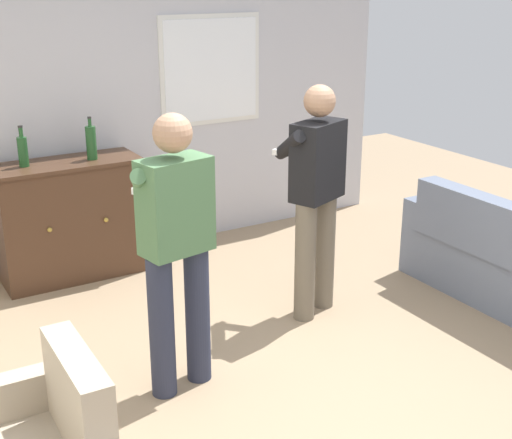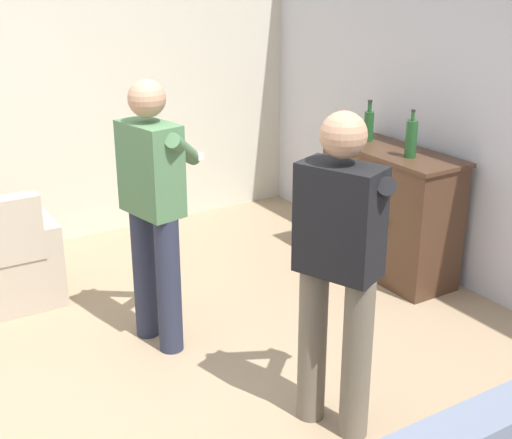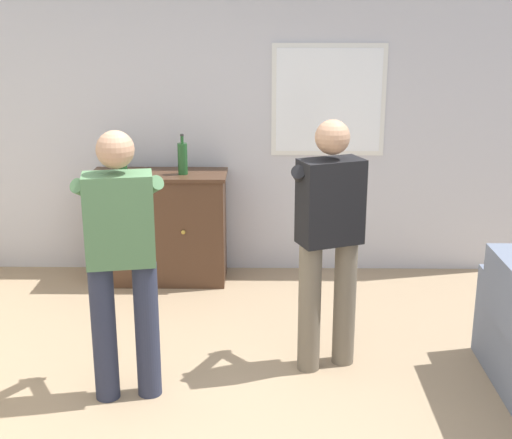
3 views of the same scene
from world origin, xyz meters
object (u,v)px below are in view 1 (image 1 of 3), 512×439
Objects in this scene: bottle_wine_green at (23,151)px; bottle_liquor_amber at (91,142)px; sideboard_cabinet at (70,220)px; person_standing_left at (176,242)px; person_standing_right at (316,191)px.

bottle_wine_green is 0.93× the size of bottle_liquor_amber.
bottle_wine_green is at bearing 174.00° from bottle_liquor_amber.
sideboard_cabinet is 2.01m from person_standing_left.
sideboard_cabinet is at bearing 169.88° from bottle_liquor_amber.
sideboard_cabinet is at bearing 130.58° from person_standing_right.
sideboard_cabinet is 3.65× the size of bottle_wine_green.
person_standing_left is at bearing -88.28° from sideboard_cabinet.
bottle_wine_green is at bearing 136.21° from person_standing_right.
sideboard_cabinet is 0.69× the size of person_standing_right.
sideboard_cabinet is at bearing -3.05° from bottle_wine_green.
person_standing_left is (0.06, -1.95, 0.45)m from sideboard_cabinet.
bottle_wine_green is 2.01m from person_standing_left.
person_standing_left is at bearing -79.52° from bottle_wine_green.
person_standing_left is (-0.16, -1.92, -0.18)m from bottle_liquor_amber.
bottle_liquor_amber is 1.93m from person_standing_left.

